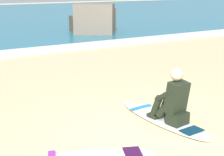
% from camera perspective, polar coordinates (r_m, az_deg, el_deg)
% --- Properties ---
extents(ground_plane, '(80.00, 80.00, 0.00)m').
position_cam_1_polar(ground_plane, '(5.30, 7.67, -10.99)').
color(ground_plane, beige).
extents(breaking_foam, '(80.00, 0.90, 0.11)m').
position_cam_1_polar(breaking_foam, '(12.25, -16.09, 4.04)').
color(breaking_foam, white).
rests_on(breaking_foam, ground).
extents(surfboard_main, '(0.65, 2.19, 0.08)m').
position_cam_1_polar(surfboard_main, '(6.17, 8.44, -6.76)').
color(surfboard_main, white).
rests_on(surfboard_main, ground).
extents(surfer_seated, '(0.43, 0.74, 0.95)m').
position_cam_1_polar(surfer_seated, '(5.86, 10.11, -3.86)').
color(surfer_seated, black).
rests_on(surfer_seated, surfboard_main).
extents(rock_outcrop_distant, '(2.73, 2.77, 1.47)m').
position_cam_1_polar(rock_outcrop_distant, '(16.57, -3.01, 9.45)').
color(rock_outcrop_distant, brown).
rests_on(rock_outcrop_distant, ground).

